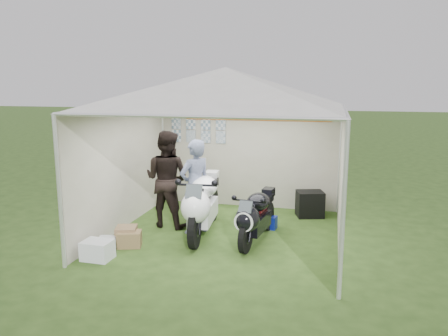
{
  "coord_description": "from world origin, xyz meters",
  "views": [
    {
      "loc": [
        1.84,
        -7.4,
        2.71
      ],
      "look_at": [
        -0.11,
        0.35,
        1.18
      ],
      "focal_mm": 35.0,
      "sensor_mm": 36.0,
      "label": 1
    }
  ],
  "objects_px": {
    "crate_2": "(107,243)",
    "crate_3": "(129,239)",
    "crate_0": "(97,250)",
    "canopy_tent": "(226,92)",
    "motorcycle_black": "(256,215)",
    "equipment_box": "(310,204)",
    "crate_1": "(126,235)",
    "person_dark_jacket": "(167,179)",
    "paddock_stand": "(268,222)",
    "motorcycle_white": "(202,203)",
    "person_blue_jacket": "(195,187)"
  },
  "relations": [
    {
      "from": "person_blue_jacket",
      "to": "crate_2",
      "type": "relative_size",
      "value": 6.27
    },
    {
      "from": "paddock_stand",
      "to": "crate_2",
      "type": "relative_size",
      "value": 1.16
    },
    {
      "from": "motorcycle_black",
      "to": "paddock_stand",
      "type": "height_order",
      "value": "motorcycle_black"
    },
    {
      "from": "equipment_box",
      "to": "crate_1",
      "type": "bearing_deg",
      "value": -141.09
    },
    {
      "from": "paddock_stand",
      "to": "person_blue_jacket",
      "type": "xyz_separation_m",
      "value": [
        -1.27,
        -0.56,
        0.75
      ]
    },
    {
      "from": "motorcycle_black",
      "to": "crate_0",
      "type": "relative_size",
      "value": 3.96
    },
    {
      "from": "paddock_stand",
      "to": "person_dark_jacket",
      "type": "bearing_deg",
      "value": -171.02
    },
    {
      "from": "crate_2",
      "to": "canopy_tent",
      "type": "bearing_deg",
      "value": 34.24
    },
    {
      "from": "motorcycle_white",
      "to": "equipment_box",
      "type": "relative_size",
      "value": 4.18
    },
    {
      "from": "crate_3",
      "to": "motorcycle_black",
      "type": "bearing_deg",
      "value": 19.53
    },
    {
      "from": "motorcycle_black",
      "to": "crate_0",
      "type": "distance_m",
      "value": 2.66
    },
    {
      "from": "crate_2",
      "to": "person_blue_jacket",
      "type": "bearing_deg",
      "value": 44.29
    },
    {
      "from": "paddock_stand",
      "to": "equipment_box",
      "type": "bearing_deg",
      "value": 53.41
    },
    {
      "from": "crate_2",
      "to": "crate_3",
      "type": "xyz_separation_m",
      "value": [
        0.31,
        0.18,
        0.03
      ]
    },
    {
      "from": "canopy_tent",
      "to": "crate_3",
      "type": "height_order",
      "value": "canopy_tent"
    },
    {
      "from": "crate_2",
      "to": "paddock_stand",
      "type": "bearing_deg",
      "value": 34.87
    },
    {
      "from": "motorcycle_black",
      "to": "crate_3",
      "type": "relative_size",
      "value": 4.48
    },
    {
      "from": "motorcycle_white",
      "to": "equipment_box",
      "type": "bearing_deg",
      "value": 36.43
    },
    {
      "from": "crate_2",
      "to": "crate_3",
      "type": "bearing_deg",
      "value": 30.44
    },
    {
      "from": "crate_1",
      "to": "crate_2",
      "type": "bearing_deg",
      "value": -125.72
    },
    {
      "from": "canopy_tent",
      "to": "crate_3",
      "type": "bearing_deg",
      "value": -144.97
    },
    {
      "from": "paddock_stand",
      "to": "person_blue_jacket",
      "type": "bearing_deg",
      "value": -156.31
    },
    {
      "from": "person_blue_jacket",
      "to": "crate_3",
      "type": "bearing_deg",
      "value": -4.47
    },
    {
      "from": "motorcycle_black",
      "to": "crate_2",
      "type": "bearing_deg",
      "value": -151.35
    },
    {
      "from": "person_blue_jacket",
      "to": "crate_3",
      "type": "xyz_separation_m",
      "value": [
        -0.87,
        -0.97,
        -0.74
      ]
    },
    {
      "from": "canopy_tent",
      "to": "crate_1",
      "type": "relative_size",
      "value": 16.4
    },
    {
      "from": "person_dark_jacket",
      "to": "motorcycle_black",
      "type": "bearing_deg",
      "value": 172.87
    },
    {
      "from": "motorcycle_black",
      "to": "equipment_box",
      "type": "height_order",
      "value": "motorcycle_black"
    },
    {
      "from": "paddock_stand",
      "to": "crate_3",
      "type": "relative_size",
      "value": 0.81
    },
    {
      "from": "motorcycle_black",
      "to": "motorcycle_white",
      "type": "bearing_deg",
      "value": 179.63
    },
    {
      "from": "canopy_tent",
      "to": "motorcycle_black",
      "type": "xyz_separation_m",
      "value": [
        0.6,
        -0.28,
        -2.08
      ]
    },
    {
      "from": "canopy_tent",
      "to": "person_dark_jacket",
      "type": "bearing_deg",
      "value": 169.94
    },
    {
      "from": "canopy_tent",
      "to": "person_dark_jacket",
      "type": "xyz_separation_m",
      "value": [
        -1.22,
        0.22,
        -1.65
      ]
    },
    {
      "from": "motorcycle_black",
      "to": "person_dark_jacket",
      "type": "relative_size",
      "value": 0.96
    },
    {
      "from": "canopy_tent",
      "to": "crate_2",
      "type": "height_order",
      "value": "canopy_tent"
    },
    {
      "from": "motorcycle_black",
      "to": "crate_2",
      "type": "relative_size",
      "value": 6.41
    },
    {
      "from": "motorcycle_black",
      "to": "equipment_box",
      "type": "distance_m",
      "value": 1.98
    },
    {
      "from": "canopy_tent",
      "to": "paddock_stand",
      "type": "bearing_deg",
      "value": 36.4
    },
    {
      "from": "person_dark_jacket",
      "to": "crate_3",
      "type": "xyz_separation_m",
      "value": [
        -0.22,
        -1.22,
        -0.8
      ]
    },
    {
      "from": "person_blue_jacket",
      "to": "canopy_tent",
      "type": "bearing_deg",
      "value": 131.31
    },
    {
      "from": "canopy_tent",
      "to": "crate_1",
      "type": "bearing_deg",
      "value": -149.67
    },
    {
      "from": "crate_0",
      "to": "crate_3",
      "type": "height_order",
      "value": "crate_0"
    },
    {
      "from": "crate_3",
      "to": "paddock_stand",
      "type": "bearing_deg",
      "value": 35.49
    },
    {
      "from": "motorcycle_white",
      "to": "motorcycle_black",
      "type": "xyz_separation_m",
      "value": [
        1.0,
        -0.14,
        -0.12
      ]
    },
    {
      "from": "person_dark_jacket",
      "to": "equipment_box",
      "type": "bearing_deg",
      "value": -145.9
    },
    {
      "from": "crate_1",
      "to": "equipment_box",
      "type": "bearing_deg",
      "value": 38.91
    },
    {
      "from": "person_dark_jacket",
      "to": "crate_1",
      "type": "distance_m",
      "value": 1.4
    },
    {
      "from": "paddock_stand",
      "to": "crate_1",
      "type": "height_order",
      "value": "crate_1"
    },
    {
      "from": "motorcycle_white",
      "to": "crate_0",
      "type": "bearing_deg",
      "value": -136.21
    },
    {
      "from": "person_blue_jacket",
      "to": "equipment_box",
      "type": "xyz_separation_m",
      "value": [
        2.0,
        1.54,
        -0.61
      ]
    }
  ]
}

